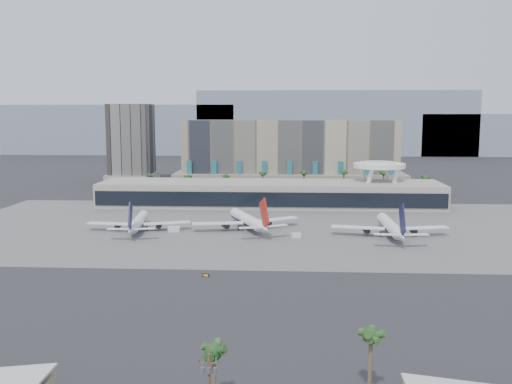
# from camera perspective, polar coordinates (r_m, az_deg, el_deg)

# --- Properties ---
(ground) EXTENTS (900.00, 900.00, 0.00)m
(ground) POSITION_cam_1_polar(r_m,az_deg,el_deg) (179.89, 0.22, -7.02)
(ground) COLOR #232326
(ground) RESTS_ON ground
(apron_pad) EXTENTS (260.00, 130.00, 0.06)m
(apron_pad) POSITION_cam_1_polar(r_m,az_deg,el_deg) (233.39, 0.94, -3.53)
(apron_pad) COLOR #5B5B59
(apron_pad) RESTS_ON ground
(mountain_ridge) EXTENTS (680.00, 60.00, 70.00)m
(mountain_ridge) POSITION_cam_1_polar(r_m,az_deg,el_deg) (644.02, 4.96, 6.44)
(mountain_ridge) COLOR gray
(mountain_ridge) RESTS_ON ground
(hotel) EXTENTS (140.00, 30.00, 42.00)m
(hotel) POSITION_cam_1_polar(r_m,az_deg,el_deg) (349.21, 3.39, 3.06)
(hotel) COLOR tan
(hotel) RESTS_ON ground
(office_tower) EXTENTS (30.00, 30.00, 52.00)m
(office_tower) POSITION_cam_1_polar(r_m,az_deg,el_deg) (388.53, -12.33, 4.29)
(office_tower) COLOR black
(office_tower) RESTS_ON ground
(terminal) EXTENTS (170.00, 32.50, 14.50)m
(terminal) POSITION_cam_1_polar(r_m,az_deg,el_deg) (286.33, 1.39, -0.07)
(terminal) COLOR #AFA69A
(terminal) RESTS_ON ground
(saucer_structure) EXTENTS (26.00, 26.00, 21.89)m
(saucer_structure) POSITION_cam_1_polar(r_m,az_deg,el_deg) (294.46, 12.21, 2.31)
(saucer_structure) COLOR white
(saucer_structure) RESTS_ON ground
(palm_row) EXTENTS (157.80, 2.80, 13.10)m
(palm_row) POSITION_cam_1_polar(r_m,az_deg,el_deg) (320.57, 2.85, 1.50)
(palm_row) COLOR brown
(palm_row) RESTS_ON ground
(airliner_left) EXTENTS (40.73, 42.12, 14.56)m
(airliner_left) POSITION_cam_1_polar(r_m,az_deg,el_deg) (229.53, -11.71, -2.96)
(airliner_left) COLOR white
(airliner_left) RESTS_ON ground
(airliner_centre) EXTENTS (42.12, 43.42, 15.88)m
(airliner_centre) POSITION_cam_1_polar(r_m,az_deg,el_deg) (227.26, -0.84, -2.82)
(airliner_centre) COLOR white
(airliner_centre) RESTS_ON ground
(airliner_right) EXTENTS (44.71, 46.01, 15.88)m
(airliner_right) POSITION_cam_1_polar(r_m,az_deg,el_deg) (220.81, 13.31, -3.35)
(airliner_right) COLOR white
(airliner_right) RESTS_ON ground
(service_vehicle_a) EXTENTS (4.79, 2.78, 2.22)m
(service_vehicle_a) POSITION_cam_1_polar(r_m,az_deg,el_deg) (226.19, -8.21, -3.70)
(service_vehicle_a) COLOR silver
(service_vehicle_a) RESTS_ON ground
(service_vehicle_b) EXTENTS (3.52, 2.07, 1.79)m
(service_vehicle_b) POSITION_cam_1_polar(r_m,az_deg,el_deg) (214.18, 4.05, -4.36)
(service_vehicle_b) COLOR silver
(service_vehicle_b) RESTS_ON ground
(taxiway_sign) EXTENTS (1.99, 0.89, 0.91)m
(taxiway_sign) POSITION_cam_1_polar(r_m,az_deg,el_deg) (164.81, -5.04, -8.29)
(taxiway_sign) COLOR black
(taxiway_sign) RESTS_ON ground
(near_palm_a) EXTENTS (6.00, 6.00, 11.34)m
(near_palm_a) POSITION_cam_1_polar(r_m,az_deg,el_deg) (91.93, -4.25, -16.45)
(near_palm_a) COLOR brown
(near_palm_a) RESTS_ON ground
(near_palm_b) EXTENTS (6.00, 6.00, 12.24)m
(near_palm_b) POSITION_cam_1_polar(r_m,az_deg,el_deg) (96.98, 11.40, -14.68)
(near_palm_b) COLOR brown
(near_palm_b) RESTS_ON ground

